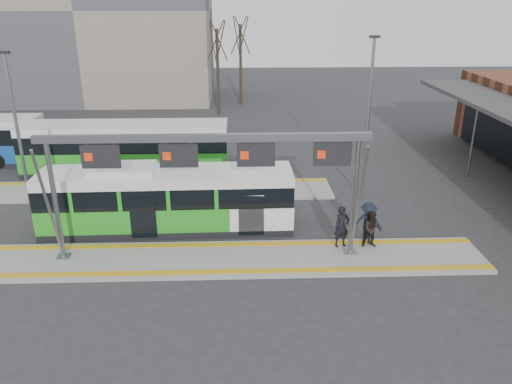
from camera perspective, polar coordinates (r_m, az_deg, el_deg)
ground at (r=20.98m, az=-4.11°, el=-7.85°), size 120.00×120.00×0.00m
platform_main at (r=20.94m, az=-4.12°, el=-7.67°), size 22.00×3.00×0.15m
platform_second at (r=28.60m, az=-11.65°, el=0.17°), size 20.00×3.00×0.15m
tactile_main at (r=20.90m, az=-4.12°, el=-7.46°), size 22.00×2.65×0.02m
tactile_second at (r=29.63m, az=-11.32°, el=1.13°), size 20.00×0.35×0.02m
gantry at (r=19.50m, az=-5.44°, el=3.60°), size 13.00×1.68×5.20m
apartment_block at (r=56.28m, az=-18.41°, el=19.42°), size 24.50×12.50×18.40m
hero_bus at (r=23.46m, az=-10.16°, el=-0.92°), size 11.55×2.65×3.16m
bg_bus_green at (r=31.74m, az=-14.61°, el=4.83°), size 12.42×2.69×3.10m
passenger_a at (r=21.68m, az=9.77°, el=-3.92°), size 0.76×0.59×1.84m
passenger_b at (r=21.94m, az=13.16°, el=-4.16°), size 0.81×0.63×1.65m
passenger_c at (r=22.14m, az=12.66°, el=-3.49°), size 1.38×1.02×1.92m
tree_left at (r=46.02m, az=-4.48°, el=16.80°), size 1.40×1.40×8.63m
tree_mid at (r=50.65m, az=-1.80°, el=17.42°), size 1.40×1.40×8.79m
lamp_west at (r=26.32m, az=-25.55°, el=6.15°), size 0.50×0.25×7.98m
lamp_east at (r=26.60m, az=12.70°, el=8.44°), size 0.50×0.25×8.48m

